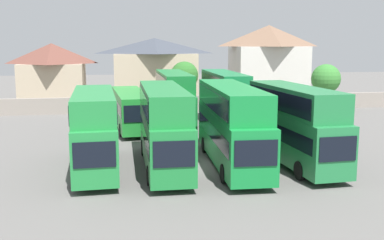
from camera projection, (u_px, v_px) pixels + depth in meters
ground at (169, 120)px, 46.54m from camera, size 140.00×140.00×0.00m
depot_boundary_wall at (163, 104)px, 52.13m from camera, size 56.00×0.50×1.80m
bus_1 at (95, 127)px, 27.93m from camera, size 2.89×10.21×4.82m
bus_2 at (164, 123)px, 28.48m from camera, size 2.56×11.21×5.04m
bus_3 at (231, 121)px, 29.06m from camera, size 2.98×12.03×5.06m
bus_4 at (294, 121)px, 29.28m from camera, size 3.11×10.65×5.02m
bus_5 at (130, 107)px, 41.87m from camera, size 3.42×11.84×3.37m
bus_6 at (174, 97)px, 41.84m from camera, size 2.56×10.99×5.10m
bus_7 at (224, 96)px, 43.02m from camera, size 2.66×11.62×5.03m
house_terrace_left at (53, 73)px, 58.88m from camera, size 8.26×6.97×7.70m
house_terrace_centre at (155, 70)px, 60.10m from camera, size 11.06×6.52×8.36m
house_terrace_right at (268, 62)px, 62.64m from camera, size 10.03×7.33×10.10m
tree_left_of_lot at (326, 79)px, 52.57m from camera, size 3.33×3.33×5.36m
tree_behind_wall at (184, 76)px, 54.50m from camera, size 3.31×3.31×5.59m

